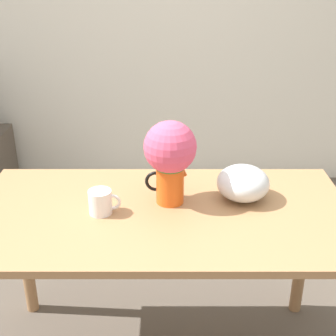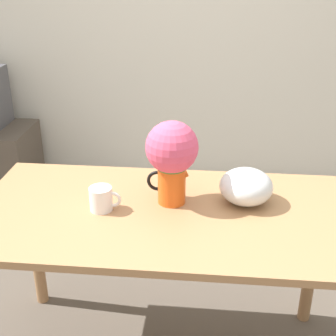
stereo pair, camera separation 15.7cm
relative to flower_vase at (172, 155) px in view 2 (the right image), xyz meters
The scene contains 5 objects.
wall_back 1.87m from the flower_vase, 91.76° to the left, with size 8.00×0.05×2.60m.
table 0.33m from the flower_vase, 111.89° to the right, with size 1.50×0.77×0.78m.
flower_vase is the anchor object (origin of this frame).
coffee_mug 0.32m from the flower_vase, 161.30° to the right, with size 0.13×0.09×0.10m.
white_bowl 0.33m from the flower_vase, ahead, with size 0.21×0.21×0.14m.
Camera 2 is at (0.21, -1.50, 1.71)m, focal length 50.00 mm.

